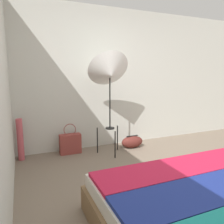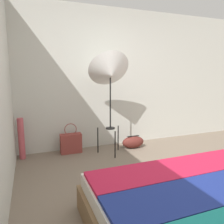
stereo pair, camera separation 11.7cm
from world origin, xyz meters
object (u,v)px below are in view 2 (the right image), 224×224
tote_bag (71,143)px  paper_roll (21,139)px  duffel_bag (133,142)px  photo_umbrella (110,73)px

tote_bag → paper_roll: size_ratio=0.78×
tote_bag → duffel_bag: tote_bag is taller
duffel_bag → paper_roll: 1.98m
photo_umbrella → paper_roll: 1.83m
tote_bag → duffel_bag: 1.17m
duffel_bag → tote_bag: bearing=172.3°
duffel_bag → paper_roll: bearing=175.0°
photo_umbrella → duffel_bag: (0.51, 0.12, -1.30)m
photo_umbrella → tote_bag: photo_umbrella is taller
duffel_bag → paper_roll: (-1.96, 0.17, 0.23)m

